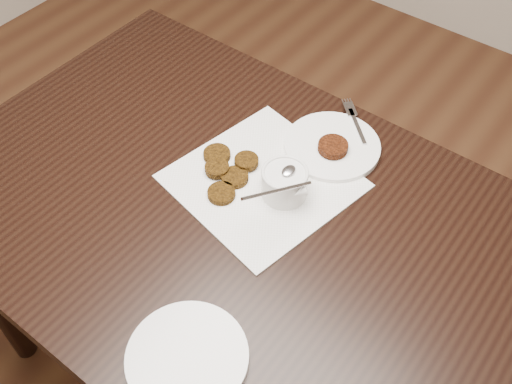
# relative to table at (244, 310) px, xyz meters

# --- Properties ---
(floor) EXTENTS (4.00, 4.00, 0.00)m
(floor) POSITION_rel_table_xyz_m (-0.02, -0.05, -0.38)
(floor) COLOR brown
(floor) RESTS_ON ground
(table) EXTENTS (1.31, 0.84, 0.75)m
(table) POSITION_rel_table_xyz_m (0.00, 0.00, 0.00)
(table) COLOR black
(table) RESTS_ON floor
(napkin) EXTENTS (0.38, 0.38, 0.00)m
(napkin) POSITION_rel_table_xyz_m (-0.02, 0.10, 0.38)
(napkin) COLOR white
(napkin) RESTS_ON table
(sauce_ramekin) EXTENTS (0.13, 0.13, 0.13)m
(sauce_ramekin) POSITION_rel_table_xyz_m (0.03, 0.10, 0.44)
(sauce_ramekin) COLOR silver
(sauce_ramekin) RESTS_ON napkin
(patty_cluster) EXTENTS (0.22, 0.22, 0.02)m
(patty_cluster) POSITION_rel_table_xyz_m (-0.09, 0.07, 0.39)
(patty_cluster) COLOR #5F390C
(patty_cluster) RESTS_ON napkin
(plate_with_patty) EXTENTS (0.29, 0.29, 0.03)m
(plate_with_patty) POSITION_rel_table_xyz_m (0.04, 0.27, 0.39)
(plate_with_patty) COLOR white
(plate_with_patty) RESTS_ON table
(plate_empty) EXTENTS (0.26, 0.26, 0.01)m
(plate_empty) POSITION_rel_table_xyz_m (0.12, -0.29, 0.38)
(plate_empty) COLOR white
(plate_empty) RESTS_ON table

